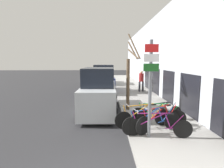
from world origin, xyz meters
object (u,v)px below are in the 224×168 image
object	(u,v)px
bicycle_2	(161,120)
bicycle_4	(158,115)
bicycle_3	(143,117)
pedestrian_near	(141,79)
bicycle_1	(152,122)
signpost	(150,85)
parked_car_2	(104,76)
parked_car_0	(99,92)
bicycle_0	(157,126)
street_tree	(129,79)
parked_car_1	(103,80)
bicycle_5	(160,113)

from	to	relation	value
bicycle_2	bicycle_4	world-z (taller)	bicycle_2
bicycle_3	pedestrian_near	world-z (taller)	pedestrian_near
bicycle_1	bicycle_2	xyz separation A→B (m)	(0.38, 0.21, 0.01)
signpost	bicycle_3	world-z (taller)	signpost
bicycle_3	parked_car_2	distance (m)	13.97
parked_car_0	bicycle_3	bearing A→B (deg)	-53.15
parked_car_0	parked_car_2	distance (m)	11.21
bicycle_0	bicycle_4	world-z (taller)	bicycle_4
bicycle_0	street_tree	world-z (taller)	street_tree
bicycle_4	parked_car_1	world-z (taller)	parked_car_1
bicycle_0	street_tree	size ratio (longest dim) A/B	0.58
parked_car_1	bicycle_1	bearing A→B (deg)	-79.38
bicycle_2	parked_car_1	size ratio (longest dim) A/B	0.49
bicycle_0	parked_car_1	size ratio (longest dim) A/B	0.54
bicycle_3	bicycle_1	bearing A→B (deg)	-166.71
bicycle_4	bicycle_1	bearing A→B (deg)	165.61
bicycle_5	bicycle_2	bearing A→B (deg)	149.41
bicycle_2	bicycle_5	size ratio (longest dim) A/B	0.98
signpost	bicycle_1	distance (m)	1.52
signpost	parked_car_0	size ratio (longest dim) A/B	0.70
parked_car_1	pedestrian_near	size ratio (longest dim) A/B	2.39
parked_car_2	street_tree	size ratio (longest dim) A/B	1.15
bicycle_0	bicycle_1	bearing A→B (deg)	18.17
bicycle_5	parked_car_0	size ratio (longest dim) A/B	0.46
bicycle_5	parked_car_1	world-z (taller)	parked_car_1
bicycle_2	parked_car_0	world-z (taller)	parked_car_0
bicycle_5	pedestrian_near	size ratio (longest dim) A/B	1.20
bicycle_2	pedestrian_near	bearing A→B (deg)	-37.54
bicycle_3	parked_car_0	size ratio (longest dim) A/B	0.49
signpost	bicycle_0	bearing A→B (deg)	1.82
bicycle_2	bicycle_5	distance (m)	1.01
bicycle_4	parked_car_2	world-z (taller)	parked_car_2
bicycle_1	bicycle_4	bearing A→B (deg)	-46.87
bicycle_3	parked_car_2	world-z (taller)	parked_car_2
signpost	parked_car_1	size ratio (longest dim) A/B	0.77
signpost	bicycle_3	xyz separation A→B (m)	(0.00, 0.94, -1.43)
bicycle_1	pedestrian_near	bearing A→B (deg)	-25.96
bicycle_0	bicycle_3	bearing A→B (deg)	26.52
bicycle_0	pedestrian_near	xyz separation A→B (m)	(1.26, 9.26, 0.67)
signpost	bicycle_5	xyz separation A→B (m)	(0.87, 1.63, -1.47)
parked_car_0	bicycle_5	bearing A→B (deg)	-34.09
parked_car_0	parked_car_2	bearing A→B (deg)	90.89
bicycle_1	pedestrian_near	xyz separation A→B (m)	(1.33, 8.83, 0.65)
signpost	bicycle_5	bearing A→B (deg)	61.87
bicycle_4	pedestrian_near	xyz separation A→B (m)	(0.88, 8.02, 0.66)
bicycle_2	pedestrian_near	xyz separation A→B (m)	(0.96, 8.62, 0.64)
bicycle_0	parked_car_0	world-z (taller)	parked_car_0
bicycle_1	pedestrian_near	size ratio (longest dim) A/B	1.29
bicycle_1	bicycle_4	xyz separation A→B (m)	(0.46, 0.81, -0.01)
pedestrian_near	bicycle_3	bearing A→B (deg)	-111.77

